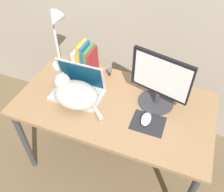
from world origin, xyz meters
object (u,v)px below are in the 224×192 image
object	(u,v)px
cat	(74,93)
webcam	(109,71)
computer_mouse	(146,119)
book_row	(85,59)
external_monitor	(160,82)
desk_lamp	(56,30)
laptop	(78,89)

from	to	relation	value
cat	webcam	bearing A→B (deg)	70.41
computer_mouse	book_row	distance (m)	0.67
cat	external_monitor	world-z (taller)	external_monitor
cat	book_row	distance (m)	0.34
desk_lamp	webcam	bearing A→B (deg)	8.53
external_monitor	book_row	distance (m)	0.62
desk_lamp	book_row	bearing A→B (deg)	14.37
laptop	webcam	bearing A→B (deg)	64.72
computer_mouse	external_monitor	bearing A→B (deg)	83.48
laptop	computer_mouse	world-z (taller)	laptop
cat	desk_lamp	bearing A→B (deg)	132.24
cat	computer_mouse	bearing A→B (deg)	-0.59
computer_mouse	webcam	distance (m)	0.52
desk_lamp	computer_mouse	bearing A→B (deg)	-20.69
laptop	webcam	xyz separation A→B (m)	(0.13, 0.27, -0.01)
computer_mouse	webcam	size ratio (longest dim) A/B	1.70
book_row	desk_lamp	world-z (taller)	desk_lamp
external_monitor	webcam	distance (m)	0.46
cat	computer_mouse	xyz separation A→B (m)	(0.51, -0.01, -0.05)
laptop	webcam	size ratio (longest dim) A/B	5.37
desk_lamp	webcam	world-z (taller)	desk_lamp
cat	book_row	bearing A→B (deg)	102.31
external_monitor	book_row	bearing A→B (deg)	165.75
external_monitor	webcam	size ratio (longest dim) A/B	5.97
cat	book_row	world-z (taller)	book_row
laptop	book_row	xyz separation A→B (m)	(-0.07, 0.26, 0.06)
cat	desk_lamp	size ratio (longest dim) A/B	0.86
webcam	book_row	bearing A→B (deg)	-177.25
computer_mouse	book_row	world-z (taller)	book_row
book_row	desk_lamp	bearing A→B (deg)	-165.63
laptop	book_row	distance (m)	0.27
external_monitor	computer_mouse	world-z (taller)	external_monitor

